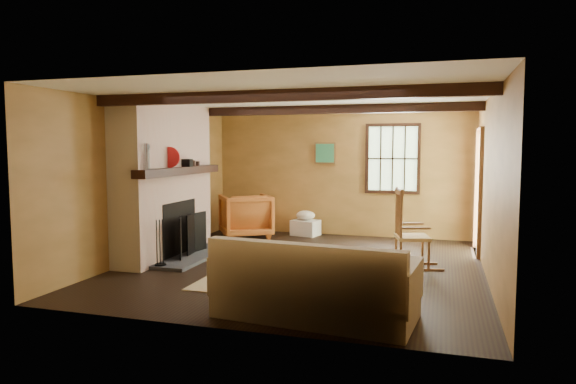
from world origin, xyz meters
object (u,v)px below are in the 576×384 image
(fireplace, at_px, (166,186))
(rocking_chair, at_px, (409,234))
(armchair, at_px, (246,216))
(laundry_basket, at_px, (306,228))
(sofa, at_px, (314,290))

(fireplace, relative_size, rocking_chair, 2.11)
(armchair, bearing_deg, fireplace, 39.34)
(laundry_basket, bearing_deg, armchair, -150.80)
(armchair, bearing_deg, sofa, 86.09)
(rocking_chair, xyz_separation_m, laundry_basket, (-2.11, 2.17, -0.33))
(rocking_chair, bearing_deg, fireplace, 80.04)
(sofa, bearing_deg, armchair, 125.68)
(rocking_chair, relative_size, laundry_basket, 2.28)
(armchair, bearing_deg, rocking_chair, 119.16)
(rocking_chair, height_order, laundry_basket, rocking_chair)
(rocking_chair, bearing_deg, armchair, 48.19)
(fireplace, distance_m, armchair, 2.11)
(fireplace, relative_size, sofa, 1.15)
(laundry_basket, bearing_deg, rocking_chair, -45.80)
(rocking_chair, distance_m, laundry_basket, 3.04)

